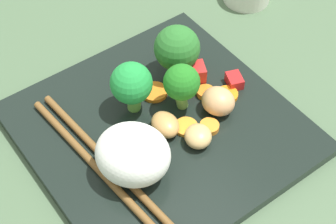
% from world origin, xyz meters
% --- Properties ---
extents(ground_plane, '(1.10, 1.10, 0.02)m').
position_xyz_m(ground_plane, '(0.00, 0.00, -0.01)').
color(ground_plane, '#496345').
extents(square_plate, '(0.27, 0.27, 0.01)m').
position_xyz_m(square_plate, '(0.00, 0.00, 0.01)').
color(square_plate, black).
rests_on(square_plate, ground_plane).
extents(rice_mound, '(0.10, 0.10, 0.06)m').
position_xyz_m(rice_mound, '(-0.05, -0.03, 0.04)').
color(rice_mound, white).
rests_on(rice_mound, square_plate).
extents(broccoli_floret_0, '(0.05, 0.05, 0.06)m').
position_xyz_m(broccoli_floret_0, '(0.06, 0.05, 0.05)').
color(broccoli_floret_0, '#69AA49').
rests_on(broccoli_floret_0, square_plate).
extents(broccoli_floret_1, '(0.04, 0.04, 0.06)m').
position_xyz_m(broccoli_floret_1, '(-0.01, 0.04, 0.05)').
color(broccoli_floret_1, '#68B043').
rests_on(broccoli_floret_1, square_plate).
extents(broccoli_floret_2, '(0.04, 0.04, 0.06)m').
position_xyz_m(broccoli_floret_2, '(0.03, 0.01, 0.05)').
color(broccoli_floret_2, '#66A24A').
rests_on(broccoli_floret_2, square_plate).
extents(carrot_slice_0, '(0.03, 0.03, 0.00)m').
position_xyz_m(carrot_slice_0, '(0.02, -0.02, 0.01)').
color(carrot_slice_0, orange).
rests_on(carrot_slice_0, square_plate).
extents(carrot_slice_1, '(0.03, 0.03, 0.01)m').
position_xyz_m(carrot_slice_1, '(0.07, 0.01, 0.02)').
color(carrot_slice_1, orange).
rests_on(carrot_slice_1, square_plate).
extents(carrot_slice_2, '(0.03, 0.03, 0.00)m').
position_xyz_m(carrot_slice_2, '(0.02, 0.04, 0.01)').
color(carrot_slice_2, orange).
rests_on(carrot_slice_2, square_plate).
extents(carrot_slice_3, '(0.03, 0.03, 0.01)m').
position_xyz_m(carrot_slice_3, '(0.04, -0.03, 0.02)').
color(carrot_slice_3, orange).
rests_on(carrot_slice_3, square_plate).
extents(carrot_slice_4, '(0.03, 0.03, 0.01)m').
position_xyz_m(carrot_slice_4, '(0.08, -0.01, 0.01)').
color(carrot_slice_4, orange).
rests_on(carrot_slice_4, square_plate).
extents(pepper_chunk_0, '(0.03, 0.03, 0.02)m').
position_xyz_m(pepper_chunk_0, '(0.07, 0.03, 0.02)').
color(pepper_chunk_0, red).
rests_on(pepper_chunk_0, square_plate).
extents(pepper_chunk_1, '(0.02, 0.03, 0.01)m').
position_xyz_m(pepper_chunk_1, '(0.10, 0.00, 0.02)').
color(pepper_chunk_1, red).
rests_on(pepper_chunk_1, square_plate).
extents(chicken_piece_0, '(0.04, 0.04, 0.02)m').
position_xyz_m(chicken_piece_0, '(0.02, -0.04, 0.02)').
color(chicken_piece_0, tan).
rests_on(chicken_piece_0, square_plate).
extents(chicken_piece_1, '(0.04, 0.04, 0.03)m').
position_xyz_m(chicken_piece_1, '(0.06, -0.02, 0.03)').
color(chicken_piece_1, tan).
rests_on(chicken_piece_1, square_plate).
extents(chicken_piece_3, '(0.03, 0.04, 0.02)m').
position_xyz_m(chicken_piece_3, '(-0.00, -0.01, 0.02)').
color(chicken_piece_3, tan).
rests_on(chicken_piece_3, square_plate).
extents(chopstick_pair, '(0.04, 0.22, 0.01)m').
position_xyz_m(chopstick_pair, '(-0.08, -0.01, 0.02)').
color(chopstick_pair, brown).
rests_on(chopstick_pair, square_plate).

